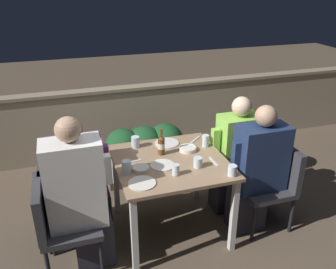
% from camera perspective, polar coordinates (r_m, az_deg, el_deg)
% --- Properties ---
extents(ground_plane, '(16.00, 16.00, 0.00)m').
position_cam_1_polar(ground_plane, '(3.55, 0.36, -14.87)').
color(ground_plane, brown).
extents(parapet_wall, '(9.00, 0.18, 0.92)m').
position_cam_1_polar(parapet_wall, '(4.78, -6.06, 2.42)').
color(parapet_wall, gray).
rests_on(parapet_wall, ground_plane).
extents(dining_table, '(0.97, 0.95, 0.75)m').
position_cam_1_polar(dining_table, '(3.17, 0.39, -5.66)').
color(dining_table, '#937556').
rests_on(dining_table, ground_plane).
extents(planter_hedge, '(0.92, 0.47, 0.65)m').
position_cam_1_polar(planter_hedge, '(4.16, -3.67, -2.51)').
color(planter_hedge, brown).
rests_on(planter_hedge, ground_plane).
extents(chair_left_near, '(0.47, 0.46, 0.82)m').
position_cam_1_polar(chair_left_near, '(2.99, -17.38, -12.86)').
color(chair_left_near, '#333338').
rests_on(chair_left_near, ground_plane).
extents(person_white_polo, '(0.51, 0.26, 1.33)m').
position_cam_1_polar(person_white_polo, '(2.88, -13.92, -9.63)').
color(person_white_polo, '#282833').
rests_on(person_white_polo, ground_plane).
extents(chair_left_far, '(0.47, 0.46, 0.82)m').
position_cam_1_polar(chair_left_far, '(3.29, -16.99, -8.99)').
color(chair_left_far, '#333338').
rests_on(chair_left_far, ground_plane).
extents(person_purple_stripe, '(0.52, 0.26, 1.18)m').
position_cam_1_polar(person_purple_stripe, '(3.24, -13.67, -7.18)').
color(person_purple_stripe, '#282833').
rests_on(person_purple_stripe, ground_plane).
extents(chair_right_near, '(0.47, 0.46, 0.82)m').
position_cam_1_polar(chair_right_near, '(3.50, 16.59, -6.74)').
color(chair_right_near, '#333338').
rests_on(chair_right_near, ground_plane).
extents(person_navy_jumper, '(0.51, 0.26, 1.23)m').
position_cam_1_polar(person_navy_jumper, '(3.34, 14.00, -5.58)').
color(person_navy_jumper, '#282833').
rests_on(person_navy_jumper, ground_plane).
extents(chair_right_far, '(0.47, 0.46, 0.82)m').
position_cam_1_polar(chair_right_far, '(3.73, 13.19, -4.31)').
color(chair_right_far, '#333338').
rests_on(chair_right_far, ground_plane).
extents(person_green_blouse, '(0.48, 0.26, 1.21)m').
position_cam_1_polar(person_green_blouse, '(3.59, 10.62, -3.24)').
color(person_green_blouse, '#282833').
rests_on(person_green_blouse, ground_plane).
extents(beer_bottle, '(0.06, 0.06, 0.25)m').
position_cam_1_polar(beer_bottle, '(3.19, -1.08, -1.65)').
color(beer_bottle, brown).
rests_on(beer_bottle, dining_table).
extents(plate_0, '(0.22, 0.22, 0.01)m').
position_cam_1_polar(plate_0, '(2.81, -4.19, -7.79)').
color(plate_0, silver).
rests_on(plate_0, dining_table).
extents(plate_1, '(0.21, 0.21, 0.01)m').
position_cam_1_polar(plate_1, '(3.04, -0.91, -4.94)').
color(plate_1, silver).
rests_on(plate_1, dining_table).
extents(plate_2, '(0.23, 0.23, 0.01)m').
position_cam_1_polar(plate_2, '(3.43, -0.18, -1.37)').
color(plate_2, silver).
rests_on(plate_2, dining_table).
extents(bowl_0, '(0.16, 0.16, 0.04)m').
position_cam_1_polar(bowl_0, '(3.29, 3.18, -2.25)').
color(bowl_0, silver).
rests_on(bowl_0, dining_table).
extents(bowl_1, '(0.14, 0.14, 0.04)m').
position_cam_1_polar(bowl_1, '(2.97, -4.37, -5.46)').
color(bowl_1, beige).
rests_on(bowl_1, dining_table).
extents(glass_cup_0, '(0.07, 0.07, 0.09)m').
position_cam_1_polar(glass_cup_0, '(3.02, 4.81, -4.47)').
color(glass_cup_0, silver).
rests_on(glass_cup_0, dining_table).
extents(glass_cup_1, '(0.07, 0.07, 0.09)m').
position_cam_1_polar(glass_cup_1, '(2.93, 10.27, -5.70)').
color(glass_cup_1, silver).
rests_on(glass_cup_1, dining_table).
extents(glass_cup_2, '(0.06, 0.06, 0.09)m').
position_cam_1_polar(glass_cup_2, '(2.89, 1.26, -5.68)').
color(glass_cup_2, silver).
rests_on(glass_cup_2, dining_table).
extents(glass_cup_3, '(0.06, 0.06, 0.12)m').
position_cam_1_polar(glass_cup_3, '(3.37, 6.04, -1.01)').
color(glass_cup_3, silver).
rests_on(glass_cup_3, dining_table).
extents(glass_cup_4, '(0.08, 0.08, 0.11)m').
position_cam_1_polar(glass_cup_4, '(3.35, -5.26, -1.20)').
color(glass_cup_4, silver).
rests_on(glass_cup_4, dining_table).
extents(glass_cup_5, '(0.08, 0.08, 0.12)m').
position_cam_1_polar(glass_cup_5, '(2.93, -6.65, -5.23)').
color(glass_cup_5, silver).
rests_on(glass_cup_5, dining_table).
extents(fork_0, '(0.02, 0.17, 0.01)m').
position_cam_1_polar(fork_0, '(3.13, 7.38, -4.33)').
color(fork_0, silver).
rests_on(fork_0, dining_table).
extents(fork_1, '(0.14, 0.13, 0.01)m').
position_cam_1_polar(fork_1, '(3.52, 4.44, -0.79)').
color(fork_1, silver).
rests_on(fork_1, dining_table).
extents(fork_2, '(0.17, 0.04, 0.01)m').
position_cam_1_polar(fork_2, '(3.12, -5.76, -4.36)').
color(fork_2, silver).
rests_on(fork_2, dining_table).
extents(potted_plant, '(0.32, 0.32, 0.73)m').
position_cam_1_polar(potted_plant, '(4.28, 14.58, -1.27)').
color(potted_plant, '#B2A899').
rests_on(potted_plant, ground_plane).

